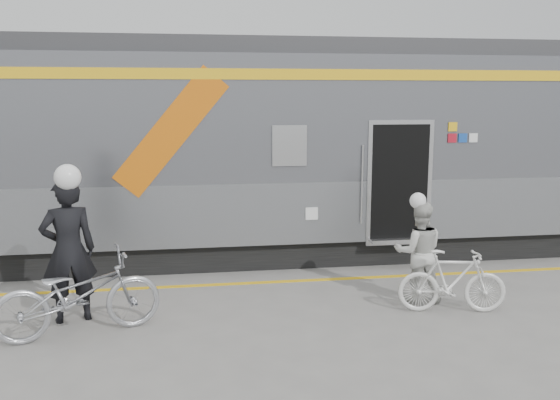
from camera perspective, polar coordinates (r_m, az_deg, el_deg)
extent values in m
plane|color=slate|center=(8.00, -1.85, -12.74)|extent=(90.00, 90.00, 0.00)
cube|color=black|center=(11.96, -1.27, -3.76)|extent=(24.00, 2.70, 0.50)
cube|color=#9EA0A5|center=(11.80, -1.28, 0.02)|extent=(24.00, 3.00, 1.10)
cube|color=slate|center=(11.63, -1.31, 8.05)|extent=(24.00, 3.00, 2.20)
cube|color=#38383A|center=(11.66, -1.34, 14.20)|extent=(24.00, 2.64, 0.30)
cube|color=gold|center=(10.14, -0.21, 12.02)|extent=(24.00, 0.02, 0.18)
cube|color=#CE600C|center=(10.04, -10.48, 6.45)|extent=(1.96, 0.01, 2.19)
cube|color=black|center=(10.19, 0.91, 5.25)|extent=(0.55, 0.02, 0.65)
cube|color=black|center=(10.98, 11.07, 1.73)|extent=(1.05, 0.45, 2.10)
cube|color=silver|center=(10.78, 11.44, 1.57)|extent=(1.20, 0.02, 2.25)
cylinder|color=silver|center=(10.55, 7.90, 1.49)|extent=(0.04, 0.04, 1.40)
cube|color=silver|center=(10.94, 11.33, -3.80)|extent=(1.05, 0.25, 0.06)
cube|color=gold|center=(11.05, 16.29, 6.78)|extent=(0.16, 0.01, 0.16)
cube|color=#A71323|center=(11.06, 16.24, 5.75)|extent=(0.16, 0.01, 0.16)
cube|color=#18469D|center=(11.15, 17.18, 5.73)|extent=(0.16, 0.01, 0.16)
cube|color=silver|center=(11.24, 18.10, 5.71)|extent=(0.16, 0.01, 0.16)
cube|color=silver|center=(10.43, 3.07, -1.31)|extent=(0.22, 0.01, 0.22)
cube|color=gold|center=(10.00, -3.34, -8.00)|extent=(24.00, 0.12, 0.01)
imported|color=black|center=(8.63, -19.70, -4.59)|extent=(0.84, 0.67, 2.01)
imported|color=#B0B1B8|center=(8.20, -18.85, -8.59)|extent=(2.23, 1.31, 1.11)
imported|color=beige|center=(9.22, 13.21, -4.89)|extent=(0.84, 0.71, 1.53)
imported|color=silver|center=(8.93, 16.25, -7.51)|extent=(1.60, 0.72, 0.93)
sphere|color=white|center=(8.42, -20.16, 3.21)|extent=(0.35, 0.35, 0.35)
sphere|color=white|center=(9.04, 13.43, 0.57)|extent=(0.25, 0.25, 0.25)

